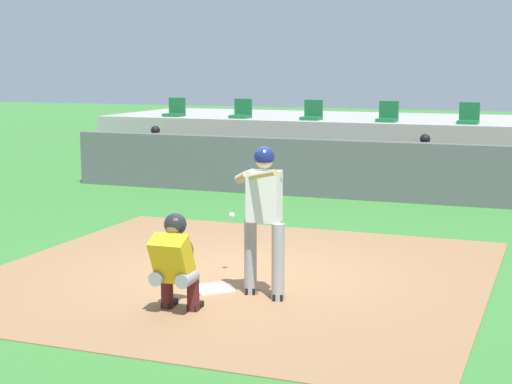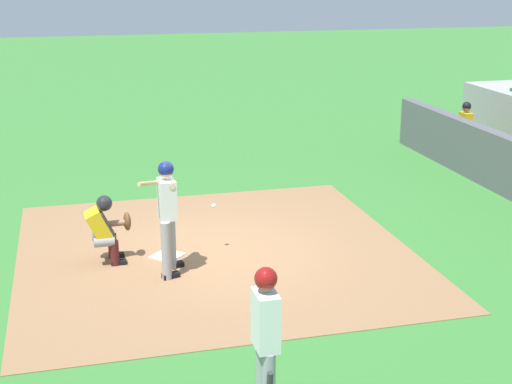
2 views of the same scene
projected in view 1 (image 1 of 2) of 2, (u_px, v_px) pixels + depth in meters
ground_plane at (237, 275)px, 10.65m from camera, size 80.00×80.00×0.00m
dirt_infield at (237, 274)px, 10.65m from camera, size 6.40×6.40×0.01m
home_plate at (212, 289)px, 9.91m from camera, size 0.62×0.62×0.02m
batter_at_plate at (263, 212)px, 9.45m from camera, size 0.72×0.73×1.80m
catcher_crouched at (176, 259)px, 8.95m from camera, size 0.49×2.12×1.13m
dugout_wall at (357, 170)px, 16.55m from camera, size 13.00×0.30×1.20m
dugout_bench at (368, 182)px, 17.53m from camera, size 11.80×0.44×0.45m
dugout_player_0 at (153, 153)px, 19.14m from camera, size 0.49×0.70×1.30m
dugout_player_1 at (423, 164)px, 16.90m from camera, size 0.49×0.70×1.30m
stands_platform at (399, 145)px, 20.60m from camera, size 15.00×4.40×1.40m
stadium_seat_0 at (175, 111)px, 21.03m from camera, size 0.46×0.46×0.48m
stadium_seat_1 at (241, 113)px, 20.38m from camera, size 0.46×0.46×0.48m
stadium_seat_2 at (312, 114)px, 19.72m from camera, size 0.46×0.46×0.48m
stadium_seat_3 at (388, 116)px, 19.06m from camera, size 0.46×0.46×0.48m
stadium_seat_4 at (469, 118)px, 18.41m from camera, size 0.46×0.46×0.48m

